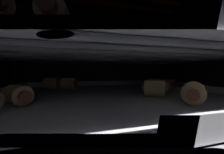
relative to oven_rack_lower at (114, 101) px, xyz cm
name	(u,v)px	position (x,y,z in cm)	size (l,w,h in cm)	color
oven_wall_back	(98,69)	(0.00, 21.23, 6.81)	(55.10, 1.20, 38.41)	black
oven_wall_right	(215,69)	(26.95, 0.00, 6.81)	(1.20, 41.26, 38.41)	black
oven_rack_lower	(114,101)	(0.00, 0.00, 0.00)	(50.25, 40.44, 0.67)	slate
baking_tray_lower	(114,97)	(0.00, 0.00, 1.01)	(43.61, 34.66, 2.54)	silver
pig_in_blanket_lower_0	(193,93)	(9.75, -9.66, 3.02)	(4.81, 4.60, 3.20)	#E3C07D
pig_in_blanket_lower_1	(168,83)	(18.55, 7.23, 2.63)	(3.01, 4.90, 2.42)	#EAC67B
pig_in_blanket_lower_3	(68,84)	(-9.49, 10.09, 2.93)	(5.23, 3.74, 3.02)	#DFBC70
pig_in_blanket_lower_4	(18,95)	(-15.44, -3.75, 2.82)	(4.70, 4.85, 2.79)	#E6C181
pig_in_blanket_lower_5	(154,82)	(16.17, 10.50, 2.69)	(3.79, 4.50, 2.53)	#E0C077
pig_in_blanket_lower_6	(52,83)	(-13.69, 11.99, 2.98)	(5.42, 4.20, 3.11)	#E0B87D
pig_in_blanket_lower_7	(155,88)	(7.07, -3.69, 2.96)	(4.94, 4.63, 3.07)	#DCC574
oven_rack_upper	(114,56)	(0.00, 0.00, 9.15)	(50.34, 40.44, 0.77)	slate
baking_tray_upper	(114,51)	(0.00, 0.00, 10.18)	(43.61, 34.66, 2.20)	silver
pig_in_blanket_upper_0	(133,40)	(3.05, -2.44, 12.01)	(5.60, 3.81, 2.67)	#E1B882
pig_in_blanket_upper_1	(210,34)	(13.74, -8.65, 12.31)	(5.73, 3.68, 3.27)	#E2C580
pig_in_blanket_upper_3	(161,50)	(17.14, 8.62, 12.31)	(5.81, 4.63, 3.25)	#E5C177
pig_in_blanket_upper_4	(59,46)	(-11.19, 6.72, 11.98)	(4.92, 2.68, 2.60)	#DBB775
pig_in_blanket_upper_5	(29,32)	(-13.83, -3.67, 11.91)	(5.78, 3.30, 2.47)	#EBBD83
pig_in_blanket_upper_6	(55,14)	(-9.21, -10.54, 12.13)	(3.29, 5.32, 2.91)	#D9C585
pig_in_blanket_upper_7	(60,29)	(-9.18, -6.23, 11.95)	(4.47, 3.68, 2.54)	#E6BA84
pig_in_blanket_upper_8	(25,36)	(-15.76, 0.38, 12.29)	(4.86, 5.60, 3.21)	#E7BD75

